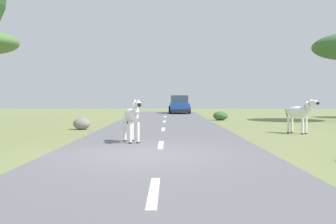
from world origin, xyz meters
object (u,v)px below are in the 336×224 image
(zebra_2, at_px, (300,113))
(car_0, at_px, (180,105))
(zebra_0, at_px, (133,116))
(rock_0, at_px, (83,124))
(bush_1, at_px, (222,116))

(zebra_2, xyz_separation_m, car_0, (-4.52, 20.86, -0.06))
(zebra_2, distance_m, car_0, 21.34)
(zebra_0, distance_m, car_0, 24.63)
(zebra_0, relative_size, zebra_2, 0.97)
(rock_0, bearing_deg, zebra_0, -62.82)
(zebra_0, bearing_deg, bush_1, -131.32)
(zebra_2, height_order, rock_0, zebra_2)
(zebra_0, xyz_separation_m, bush_1, (4.81, 13.59, -0.62))
(zebra_0, height_order, car_0, car_0)
(zebra_0, height_order, zebra_2, zebra_2)
(zebra_2, xyz_separation_m, bush_1, (-1.99, 9.92, -0.60))
(zebra_2, bearing_deg, rock_0, -50.65)
(car_0, height_order, bush_1, car_0)
(zebra_2, relative_size, rock_0, 1.82)
(rock_0, bearing_deg, car_0, 74.23)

